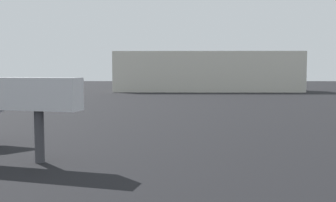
% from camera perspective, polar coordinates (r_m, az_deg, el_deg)
% --- Properties ---
extents(airplane_distant, '(24.09, 16.51, 7.67)m').
position_cam_1_polar(airplane_distant, '(94.30, -24.38, 1.60)').
color(airplane_distant, silver).
rests_on(airplane_distant, ground_plane).
extents(terminal_building, '(66.37, 20.32, 14.18)m').
position_cam_1_polar(terminal_building, '(137.79, 5.93, 4.47)').
color(terminal_building, beige).
rests_on(terminal_building, ground_plane).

